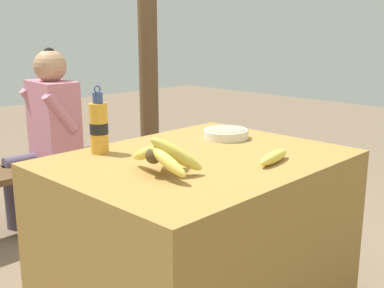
# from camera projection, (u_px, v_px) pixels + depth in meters

# --- Properties ---
(market_counter) EXTENTS (1.11, 0.87, 0.70)m
(market_counter) POSITION_uv_depth(u_px,v_px,m) (199.00, 240.00, 1.95)
(market_counter) COLOR olive
(market_counter) RESTS_ON ground_plane
(banana_bunch_ripe) EXTENTS (0.20, 0.32, 0.15)m
(banana_bunch_ripe) POSITION_uv_depth(u_px,v_px,m) (163.00, 154.00, 1.63)
(banana_bunch_ripe) COLOR #4C381E
(banana_bunch_ripe) RESTS_ON market_counter
(serving_bowl) EXTENTS (0.20, 0.20, 0.04)m
(serving_bowl) POSITION_uv_depth(u_px,v_px,m) (226.00, 133.00, 2.17)
(serving_bowl) COLOR silver
(serving_bowl) RESTS_ON market_counter
(water_bottle) EXTENTS (0.07, 0.07, 0.27)m
(water_bottle) POSITION_uv_depth(u_px,v_px,m) (99.00, 127.00, 1.90)
(water_bottle) COLOR gold
(water_bottle) RESTS_ON market_counter
(loose_banana_front) EXTENTS (0.21, 0.08, 0.04)m
(loose_banana_front) POSITION_uv_depth(u_px,v_px,m) (274.00, 157.00, 1.78)
(loose_banana_front) COLOR #E0C64C
(loose_banana_front) RESTS_ON market_counter
(wooden_bench) EXTENTS (1.46, 0.32, 0.39)m
(wooden_bench) POSITION_uv_depth(u_px,v_px,m) (8.00, 181.00, 2.77)
(wooden_bench) COLOR brown
(wooden_bench) RESTS_ON ground_plane
(seated_vendor) EXTENTS (0.42, 0.40, 1.08)m
(seated_vendor) POSITION_uv_depth(u_px,v_px,m) (47.00, 127.00, 2.86)
(seated_vendor) COLOR #564C60
(seated_vendor) RESTS_ON ground_plane
(support_post_far) EXTENTS (0.15, 0.15, 2.25)m
(support_post_far) POSITION_uv_depth(u_px,v_px,m) (148.00, 36.00, 3.67)
(support_post_far) COLOR brown
(support_post_far) RESTS_ON ground_plane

